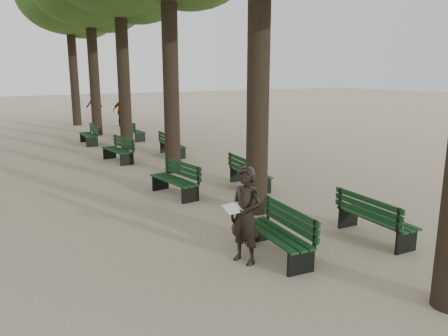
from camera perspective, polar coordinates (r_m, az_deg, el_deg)
ground at (r=7.60m, az=7.65°, el=-13.72°), size 120.00×120.00×0.00m
bench_left_0 at (r=8.18m, az=6.90°, el=-9.67°), size 0.74×1.85×0.92m
bench_left_1 at (r=12.00m, az=-6.48°, el=-2.37°), size 0.80×1.86×0.92m
bench_left_2 at (r=16.85m, az=-13.71°, el=1.70°), size 0.79×1.86×0.92m
bench_left_3 at (r=21.26m, az=-17.28°, el=3.70°), size 0.65×1.82×0.92m
bench_right_0 at (r=9.45m, az=19.15°, el=-7.17°), size 0.67×1.83×0.92m
bench_right_1 at (r=12.80m, az=3.39°, el=-1.36°), size 0.75×1.85×0.92m
bench_right_2 at (r=17.69m, az=-6.75°, el=2.48°), size 0.69×1.84×0.92m
bench_right_3 at (r=22.09m, az=-11.68°, el=4.32°), size 0.67×1.83×0.92m
man_with_map at (r=7.70m, az=2.80°, el=-6.21°), size 0.72×0.78×1.75m
pedestrian_b at (r=34.39m, az=-16.60°, el=8.05°), size 1.21×0.41×1.86m
pedestrian_c at (r=27.66m, az=-13.23°, el=7.24°), size 1.09×0.94×1.85m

